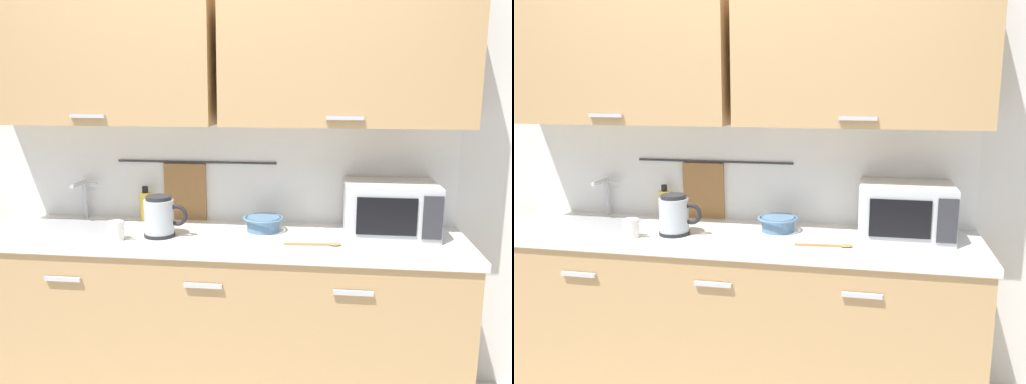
# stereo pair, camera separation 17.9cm
# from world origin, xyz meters

# --- Properties ---
(counter_unit) EXTENTS (2.53, 0.64, 0.90)m
(counter_unit) POSITION_xyz_m (-0.01, 0.30, 0.46)
(counter_unit) COLOR tan
(counter_unit) RESTS_ON ground
(back_wall_assembly) EXTENTS (3.70, 0.41, 2.50)m
(back_wall_assembly) POSITION_xyz_m (-0.00, 0.53, 1.52)
(back_wall_assembly) COLOR silver
(back_wall_assembly) RESTS_ON ground
(sink_faucet) EXTENTS (0.09, 0.17, 0.22)m
(sink_faucet) POSITION_xyz_m (-0.81, 0.53, 1.04)
(sink_faucet) COLOR #B2B5BA
(sink_faucet) RESTS_ON counter_unit
(microwave) EXTENTS (0.46, 0.35, 0.27)m
(microwave) POSITION_xyz_m (0.88, 0.41, 1.04)
(microwave) COLOR silver
(microwave) RESTS_ON counter_unit
(electric_kettle) EXTENTS (0.23, 0.16, 0.21)m
(electric_kettle) POSITION_xyz_m (-0.27, 0.23, 1.00)
(electric_kettle) COLOR black
(electric_kettle) RESTS_ON counter_unit
(dish_soap_bottle) EXTENTS (0.06, 0.06, 0.20)m
(dish_soap_bottle) POSITION_xyz_m (-0.45, 0.53, 0.99)
(dish_soap_bottle) COLOR yellow
(dish_soap_bottle) RESTS_ON counter_unit
(mug_near_sink) EXTENTS (0.12, 0.08, 0.09)m
(mug_near_sink) POSITION_xyz_m (-0.46, 0.13, 0.95)
(mug_near_sink) COLOR silver
(mug_near_sink) RESTS_ON counter_unit
(mixing_bowl) EXTENTS (0.21, 0.21, 0.08)m
(mixing_bowl) POSITION_xyz_m (0.24, 0.39, 0.94)
(mixing_bowl) COLOR #4C7093
(mixing_bowl) RESTS_ON counter_unit
(wooden_spoon) EXTENTS (0.28, 0.05, 0.01)m
(wooden_spoon) POSITION_xyz_m (0.53, 0.17, 0.91)
(wooden_spoon) COLOR #9E7042
(wooden_spoon) RESTS_ON counter_unit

